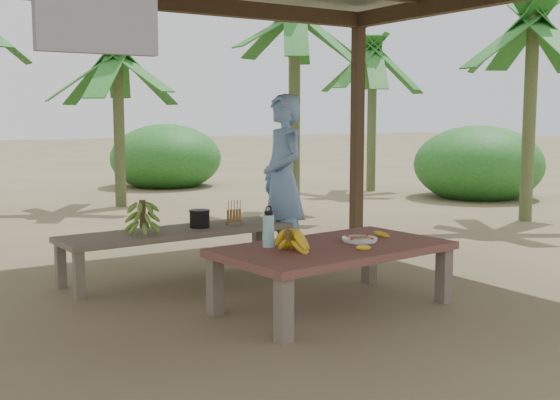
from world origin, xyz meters
TOP-DOWN VIEW (x-y plane):
  - ground at (0.00, 0.00)m, footprint 80.00×80.00m
  - work_table at (0.28, -0.56)m, footprint 1.89×1.17m
  - bench at (-0.30, 1.05)m, footprint 2.23×0.72m
  - ripe_banana_bunch at (-0.18, -0.62)m, footprint 0.36×0.34m
  - plate at (0.55, -0.55)m, footprint 0.28×0.28m
  - loose_banana_front at (0.34, -0.86)m, footprint 0.16×0.08m
  - loose_banana_side at (0.85, -0.47)m, footprint 0.10×0.17m
  - water_flask at (-0.18, -0.36)m, footprint 0.09×0.09m
  - green_banana_stalk at (-0.65, 1.04)m, footprint 0.29×0.29m
  - cooking_pot at (-0.07, 1.06)m, footprint 0.19×0.19m
  - skewer_rack at (0.28, 1.03)m, footprint 0.18×0.09m
  - woman at (0.85, 1.04)m, footprint 0.50×0.68m
  - banana_plant_ne at (3.07, 4.18)m, footprint 1.80×1.80m
  - banana_plant_n at (1.02, 6.27)m, footprint 1.80×1.80m
  - banana_plant_e at (5.35, 1.63)m, footprint 1.80×1.80m
  - banana_plant_far at (6.05, 5.91)m, footprint 1.80×1.80m

SIDE VIEW (x-z plane):
  - ground at x=0.00m, z-range 0.00..0.00m
  - bench at x=-0.30m, z-range 0.17..0.62m
  - work_table at x=0.28m, z-range 0.18..0.68m
  - plate at x=0.55m, z-range 0.50..0.54m
  - loose_banana_front at x=0.34m, z-range 0.50..0.54m
  - loose_banana_side at x=0.85m, z-range 0.50..0.54m
  - cooking_pot at x=-0.07m, z-range 0.45..0.61m
  - skewer_rack at x=0.28m, z-range 0.45..0.69m
  - ripe_banana_bunch at x=-0.18m, z-range 0.50..0.68m
  - green_banana_stalk at x=-0.65m, z-range 0.45..0.77m
  - water_flask at x=-0.18m, z-range 0.47..0.79m
  - woman at x=0.85m, z-range 0.00..1.71m
  - banana_plant_n at x=1.02m, z-range 0.88..3.60m
  - banana_plant_far at x=6.05m, z-range 1.01..3.99m
  - banana_plant_e at x=5.35m, z-range 1.05..4.12m
  - banana_plant_ne at x=3.07m, z-range 1.14..4.42m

